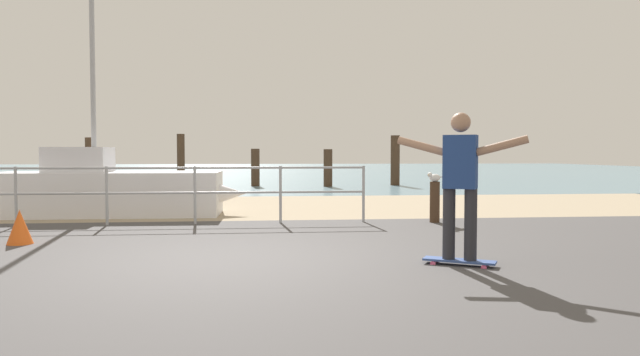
{
  "coord_description": "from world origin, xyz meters",
  "views": [
    {
      "loc": [
        0.42,
        -6.73,
        1.28
      ],
      "look_at": [
        1.32,
        2.0,
        0.9
      ],
      "focal_mm": 32.2,
      "sensor_mm": 36.0,
      "label": 1
    }
  ],
  "objects_px": {
    "sailboat": "(118,191)",
    "skateboard": "(459,261)",
    "seagull": "(434,177)",
    "skateboarder": "(460,177)",
    "bollard_short": "(435,203)",
    "traffic_cone": "(20,228)"
  },
  "relations": [
    {
      "from": "sailboat",
      "to": "bollard_short",
      "type": "xyz_separation_m",
      "value": [
        6.03,
        -1.82,
        -0.14
      ]
    },
    {
      "from": "skateboard",
      "to": "skateboarder",
      "type": "bearing_deg",
      "value": 172.87
    },
    {
      "from": "seagull",
      "to": "traffic_cone",
      "type": "bearing_deg",
      "value": -164.16
    },
    {
      "from": "skateboard",
      "to": "traffic_cone",
      "type": "bearing_deg",
      "value": 159.49
    },
    {
      "from": "seagull",
      "to": "skateboarder",
      "type": "bearing_deg",
      "value": -103.16
    },
    {
      "from": "skateboarder",
      "to": "traffic_cone",
      "type": "relative_size",
      "value": 3.3
    },
    {
      "from": "bollard_short",
      "to": "seagull",
      "type": "relative_size",
      "value": 2.0
    },
    {
      "from": "bollard_short",
      "to": "traffic_cone",
      "type": "xyz_separation_m",
      "value": [
        -6.48,
        -1.85,
        -0.13
      ]
    },
    {
      "from": "bollard_short",
      "to": "seagull",
      "type": "bearing_deg",
      "value": -135.38
    },
    {
      "from": "skateboard",
      "to": "skateboarder",
      "type": "distance_m",
      "value": 0.95
    },
    {
      "from": "sailboat",
      "to": "bollard_short",
      "type": "relative_size",
      "value": 6.67
    },
    {
      "from": "sailboat",
      "to": "skateboard",
      "type": "bearing_deg",
      "value": -48.34
    },
    {
      "from": "sailboat",
      "to": "traffic_cone",
      "type": "relative_size",
      "value": 10.18
    },
    {
      "from": "skateboard",
      "to": "seagull",
      "type": "distance_m",
      "value": 4.09
    },
    {
      "from": "skateboard",
      "to": "seagull",
      "type": "bearing_deg",
      "value": 76.84
    },
    {
      "from": "skateboarder",
      "to": "seagull",
      "type": "bearing_deg",
      "value": 76.84
    },
    {
      "from": "skateboard",
      "to": "bollard_short",
      "type": "height_order",
      "value": "bollard_short"
    },
    {
      "from": "sailboat",
      "to": "skateboard",
      "type": "height_order",
      "value": "sailboat"
    },
    {
      "from": "sailboat",
      "to": "seagull",
      "type": "distance_m",
      "value": 6.3
    },
    {
      "from": "skateboarder",
      "to": "bollard_short",
      "type": "xyz_separation_m",
      "value": [
        0.93,
        3.92,
        -0.64
      ]
    },
    {
      "from": "sailboat",
      "to": "seagull",
      "type": "height_order",
      "value": "sailboat"
    },
    {
      "from": "sailboat",
      "to": "skateboarder",
      "type": "height_order",
      "value": "sailboat"
    }
  ]
}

